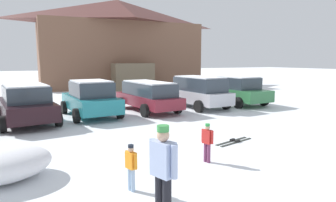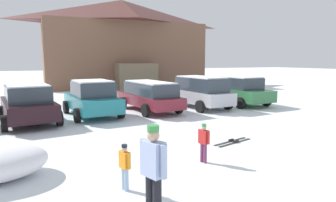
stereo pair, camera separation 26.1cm
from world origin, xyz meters
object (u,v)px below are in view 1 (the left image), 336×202
object	(u,v)px
parked_teal_hatchback	(91,98)
parked_maroon_van	(148,95)
skier_adult_in_blue_parka	(163,169)
skier_child_in_orange_jacket	(131,165)
parked_green_coupe	(236,90)
parked_silver_wagon	(199,91)
pair_of_skis	(234,141)
parked_black_sedan	(26,104)
skier_child_in_red_jacket	(207,141)
ski_lodge	(118,43)

from	to	relation	value
parked_teal_hatchback	parked_maroon_van	xyz separation A→B (m)	(3.03, 0.05, -0.01)
skier_adult_in_blue_parka	skier_child_in_orange_jacket	xyz separation A→B (m)	(-0.04, 1.41, -0.38)
parked_teal_hatchback	parked_green_coupe	distance (m)	8.85
parked_silver_wagon	pair_of_skis	xyz separation A→B (m)	(-2.87, -6.58, -0.93)
parked_maroon_van	skier_child_in_orange_jacket	world-z (taller)	parked_maroon_van
pair_of_skis	parked_black_sedan	bearing A→B (deg)	133.20
parked_teal_hatchback	parked_maroon_van	size ratio (longest dim) A/B	0.91
skier_child_in_orange_jacket	pair_of_skis	size ratio (longest dim) A/B	0.62
skier_adult_in_blue_parka	parked_green_coupe	bearing A→B (deg)	45.27
parked_maroon_van	pair_of_skis	bearing A→B (deg)	-88.90
pair_of_skis	skier_child_in_red_jacket	bearing A→B (deg)	-147.71
ski_lodge	parked_silver_wagon	xyz separation A→B (m)	(-0.56, -16.08, -3.48)
skier_child_in_red_jacket	pair_of_skis	xyz separation A→B (m)	(1.94, 1.23, -0.57)
parked_maroon_van	skier_child_in_orange_jacket	size ratio (longest dim) A/B	4.83
ski_lodge	skier_child_in_orange_jacket	bearing A→B (deg)	-107.54
parked_teal_hatchback	parked_maroon_van	distance (m)	3.03
skier_adult_in_blue_parka	skier_child_in_orange_jacket	world-z (taller)	skier_adult_in_blue_parka
parked_silver_wagon	skier_child_in_red_jacket	bearing A→B (deg)	-121.67
parked_maroon_van	skier_child_in_red_jacket	xyz separation A→B (m)	(-1.81, -8.09, -0.27)
parked_maroon_van	skier_adult_in_blue_parka	xyz separation A→B (m)	(-4.18, -10.23, 0.08)
parked_black_sedan	parked_silver_wagon	world-z (taller)	parked_silver_wagon
parked_black_sedan	skier_child_in_red_jacket	distance (m)	8.64
ski_lodge	skier_child_in_orange_jacket	distance (m)	26.12
parked_silver_wagon	parked_black_sedan	bearing A→B (deg)	-178.83
ski_lodge	parked_silver_wagon	size ratio (longest dim) A/B	3.85
parked_black_sedan	skier_child_in_orange_jacket	world-z (taller)	parked_black_sedan
ski_lodge	parked_teal_hatchback	distance (m)	17.54
pair_of_skis	parked_maroon_van	bearing A→B (deg)	91.10
parked_teal_hatchback	skier_adult_in_blue_parka	distance (m)	10.25
skier_child_in_orange_jacket	pair_of_skis	distance (m)	4.81
parked_maroon_van	pair_of_skis	xyz separation A→B (m)	(0.13, -6.86, -0.84)
parked_teal_hatchback	pair_of_skis	xyz separation A→B (m)	(3.17, -6.80, -0.85)
pair_of_skis	ski_lodge	bearing A→B (deg)	81.40
parked_maroon_van	parked_silver_wagon	bearing A→B (deg)	-5.36
parked_black_sedan	skier_child_in_red_jacket	bearing A→B (deg)	-61.95
parked_maroon_van	parked_silver_wagon	distance (m)	3.02
skier_child_in_red_jacket	ski_lodge	bearing A→B (deg)	77.33
parked_teal_hatchback	parked_black_sedan	bearing A→B (deg)	-171.79
skier_adult_in_blue_parka	pair_of_skis	bearing A→B (deg)	38.06
skier_child_in_red_jacket	skier_child_in_orange_jacket	xyz separation A→B (m)	(-2.41, -0.74, -0.03)
ski_lodge	skier_child_in_orange_jacket	world-z (taller)	ski_lodge
parked_maroon_van	parked_silver_wagon	xyz separation A→B (m)	(3.00, -0.28, 0.09)
skier_child_in_red_jacket	parked_maroon_van	bearing A→B (deg)	77.37
ski_lodge	parked_teal_hatchback	xyz separation A→B (m)	(-6.59, -15.86, -3.56)
parked_silver_wagon	skier_child_in_orange_jacket	size ratio (longest dim) A/B	4.29
skier_adult_in_blue_parka	skier_child_in_orange_jacket	size ratio (longest dim) A/B	1.69
parked_silver_wagon	skier_child_in_red_jacket	xyz separation A→B (m)	(-4.81, -7.80, -0.36)
parked_maroon_van	skier_child_in_red_jacket	world-z (taller)	parked_maroon_van
parked_black_sedan	parked_teal_hatchback	xyz separation A→B (m)	(2.84, 0.41, 0.02)
parked_maroon_van	skier_adult_in_blue_parka	world-z (taller)	skier_adult_in_blue_parka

